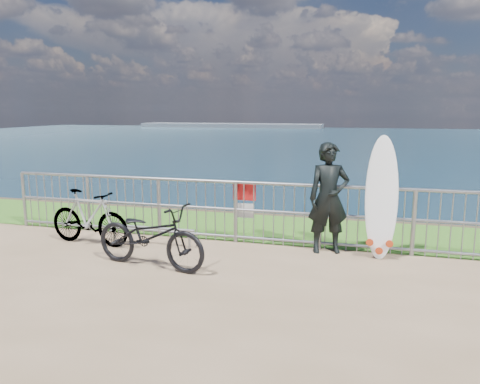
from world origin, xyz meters
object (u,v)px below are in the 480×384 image
(surfer, at_px, (329,198))
(bicycle_far, at_px, (89,217))
(surfboard, at_px, (381,201))
(bicycle_near, at_px, (150,236))

(surfer, bearing_deg, bicycle_far, 172.66)
(surfer, xyz_separation_m, bicycle_far, (-4.11, -0.67, -0.43))
(surfboard, bearing_deg, surfer, 179.15)
(surfboard, distance_m, bicycle_near, 3.70)
(surfboard, xyz_separation_m, bicycle_far, (-4.94, -0.66, -0.42))
(surfboard, bearing_deg, bicycle_near, -156.25)
(surfer, relative_size, surfboard, 0.93)
(bicycle_far, bearing_deg, surfboard, -75.46)
(surfer, height_order, surfboard, surfboard)
(surfer, bearing_deg, surfboard, -17.49)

